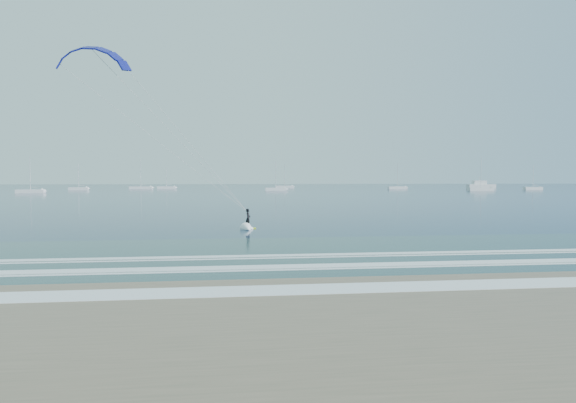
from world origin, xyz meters
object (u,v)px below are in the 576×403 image
at_px(sailboat_1, 79,189).
at_px(sailboat_4, 285,187).
at_px(motor_yacht, 481,185).
at_px(sailboat_7, 167,187).
at_px(sailboat_3, 276,189).
at_px(sailboat_2, 141,188).
at_px(sailboat_6, 481,189).
at_px(sailboat_8, 533,188).
at_px(kitesurfer_rig, 172,133).
at_px(sailboat_0, 30,191).
at_px(sailboat_5, 398,188).

height_order(sailboat_1, sailboat_4, sailboat_4).
relative_size(motor_yacht, sailboat_7, 1.38).
distance_m(motor_yacht, sailboat_3, 113.54).
bearing_deg(sailboat_4, motor_yacht, -13.31).
relative_size(sailboat_2, sailboat_6, 1.03).
bearing_deg(sailboat_3, sailboat_8, 2.74).
relative_size(sailboat_4, sailboat_7, 1.22).
height_order(kitesurfer_rig, sailboat_0, kitesurfer_rig).
relative_size(kitesurfer_rig, sailboat_7, 1.81).
relative_size(sailboat_4, sailboat_5, 1.02).
xyz_separation_m(kitesurfer_rig, sailboat_3, (25.48, 157.06, -8.14)).
height_order(sailboat_0, sailboat_5, sailboat_0).
distance_m(kitesurfer_rig, sailboat_5, 203.75).
xyz_separation_m(motor_yacht, sailboat_2, (-165.87, 3.35, -0.83)).
relative_size(sailboat_3, sailboat_7, 1.17).
distance_m(sailboat_2, sailboat_8, 176.61).
xyz_separation_m(sailboat_3, sailboat_6, (80.77, -11.50, 0.01)).
distance_m(sailboat_7, sailboat_8, 166.08).
bearing_deg(sailboat_0, sailboat_3, 15.71).
height_order(sailboat_7, sailboat_8, sailboat_8).
xyz_separation_m(sailboat_1, sailboat_7, (33.93, 22.54, -0.02)).
relative_size(motor_yacht, sailboat_4, 1.13).
relative_size(sailboat_2, sailboat_4, 1.12).
bearing_deg(sailboat_1, sailboat_7, 33.60).
relative_size(sailboat_3, sailboat_8, 1.11).
bearing_deg(sailboat_0, sailboat_4, 41.54).
distance_m(kitesurfer_rig, sailboat_1, 187.52).
xyz_separation_m(motor_yacht, sailboat_3, (-106.95, -38.10, -0.84)).
bearing_deg(sailboat_1, sailboat_8, -4.76).
bearing_deg(sailboat_3, sailboat_5, 24.66).
relative_size(motor_yacht, sailboat_0, 1.15).
bearing_deg(kitesurfer_rig, sailboat_0, 113.94).
relative_size(sailboat_5, sailboat_6, 0.90).
xyz_separation_m(sailboat_2, sailboat_5, (119.09, -13.82, -0.01)).
bearing_deg(sailboat_0, sailboat_5, 19.55).
distance_m(motor_yacht, sailboat_7, 154.58).
bearing_deg(motor_yacht, sailboat_4, 166.69).
relative_size(sailboat_1, sailboat_2, 0.79).
relative_size(sailboat_0, sailboat_3, 1.03).
xyz_separation_m(motor_yacht, sailboat_7, (-154.45, 6.17, -0.87)).
relative_size(kitesurfer_rig, sailboat_2, 1.32).
xyz_separation_m(sailboat_1, sailboat_3, (81.43, -21.73, 0.01)).
bearing_deg(sailboat_5, sailboat_3, -155.34).
bearing_deg(sailboat_4, sailboat_1, -157.05).
bearing_deg(sailboat_0, sailboat_1, 85.97).
height_order(sailboat_5, sailboat_8, sailboat_5).
bearing_deg(sailboat_1, sailboat_3, -14.94).
bearing_deg(sailboat_1, sailboat_4, 22.95).
xyz_separation_m(kitesurfer_rig, sailboat_8, (139.47, 162.52, -8.15)).
relative_size(motor_yacht, sailboat_2, 1.01).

